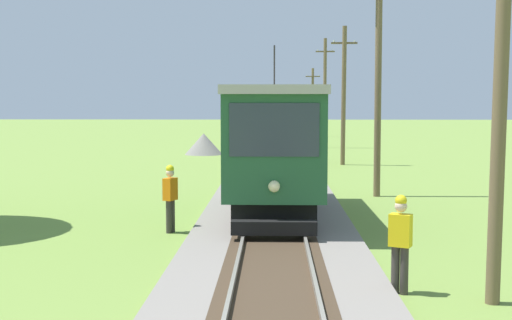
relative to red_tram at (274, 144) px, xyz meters
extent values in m
cube|color=#235633|center=(0.00, 0.02, 0.11)|extent=(2.50, 8.00, 2.60)
cube|color=#B2ADA3|center=(0.00, 0.02, 1.52)|extent=(2.60, 8.32, 0.22)
cube|color=black|center=(0.00, 0.02, -1.47)|extent=(2.10, 7.04, 0.44)
cube|color=#2D3842|center=(0.00, -3.99, 0.57)|extent=(2.10, 0.03, 1.25)
cube|color=#2D3842|center=(1.26, 0.02, 0.47)|extent=(0.02, 6.72, 1.04)
sphere|color=#F4EAB2|center=(0.00, -4.04, -0.74)|extent=(0.28, 0.28, 0.28)
cylinder|color=black|center=(0.00, 1.62, 2.33)|extent=(0.05, 1.67, 1.19)
cube|color=black|center=(0.00, -4.18, -1.69)|extent=(2.00, 0.36, 0.32)
cylinder|color=black|center=(0.00, -2.22, -1.47)|extent=(1.54, 0.80, 0.80)
cylinder|color=black|center=(0.00, 2.26, -1.47)|extent=(1.54, 0.80, 0.80)
cube|color=slate|center=(0.00, 18.97, -0.42)|extent=(2.40, 5.20, 1.70)
cube|color=black|center=(0.00, 18.97, -1.49)|extent=(2.02, 4.78, 0.38)
cylinder|color=black|center=(0.00, 17.41, -1.49)|extent=(1.54, 0.76, 0.76)
cylinder|color=black|center=(0.00, 20.53, -1.49)|extent=(1.54, 0.76, 0.76)
cylinder|color=brown|center=(3.72, -8.51, 1.70)|extent=(0.24, 0.42, 7.78)
cylinder|color=brown|center=(3.72, 4.83, 2.00)|extent=(0.24, 0.38, 8.38)
cylinder|color=brown|center=(3.72, 16.98, 1.52)|extent=(0.24, 0.61, 7.42)
cube|color=brown|center=(3.72, 16.98, 4.34)|extent=(1.40, 0.10, 0.10)
cylinder|color=silver|center=(3.17, 16.98, 4.44)|extent=(0.08, 0.08, 0.10)
cylinder|color=silver|center=(4.27, 16.98, 4.44)|extent=(0.08, 0.08, 0.10)
cylinder|color=brown|center=(3.72, 30.71, 1.82)|extent=(0.24, 0.29, 8.04)
cube|color=brown|center=(3.72, 30.71, 4.88)|extent=(1.40, 0.10, 0.10)
cylinder|color=silver|center=(3.17, 30.71, 4.98)|extent=(0.08, 0.08, 0.10)
cylinder|color=silver|center=(4.27, 30.71, 4.98)|extent=(0.08, 0.08, 0.10)
cylinder|color=brown|center=(3.72, 46.64, 1.12)|extent=(0.24, 0.53, 6.63)
cube|color=brown|center=(3.72, 46.64, 3.64)|extent=(1.40, 0.10, 0.10)
cylinder|color=silver|center=(3.17, 46.64, 3.74)|extent=(0.08, 0.08, 0.10)
cylinder|color=silver|center=(4.27, 46.64, 3.74)|extent=(0.08, 0.08, 0.10)
cone|color=gray|center=(-4.56, 24.11, -1.50)|extent=(2.46, 2.46, 1.38)
cylinder|color=#38332D|center=(2.17, -7.83, -1.76)|extent=(0.15, 0.15, 0.86)
cylinder|color=#38332D|center=(2.31, -7.90, -1.76)|extent=(0.15, 0.15, 0.86)
cube|color=yellow|center=(2.24, -7.87, -1.04)|extent=(0.45, 0.38, 0.58)
sphere|color=beige|center=(2.24, -7.87, -0.61)|extent=(0.22, 0.22, 0.22)
sphere|color=yellow|center=(2.24, -7.87, -0.51)|extent=(0.21, 0.21, 0.21)
cylinder|color=#38332D|center=(-2.74, -2.35, -1.76)|extent=(0.15, 0.15, 0.86)
cylinder|color=#38332D|center=(-2.68, -2.21, -1.76)|extent=(0.15, 0.15, 0.86)
cube|color=orange|center=(-2.71, -2.28, -1.04)|extent=(0.37, 0.44, 0.58)
sphere|color=beige|center=(-2.71, -2.28, -0.61)|extent=(0.22, 0.22, 0.22)
sphere|color=yellow|center=(-2.71, -2.28, -0.51)|extent=(0.21, 0.21, 0.21)
camera|label=1|loc=(-0.01, -19.91, 1.23)|focal=48.01mm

